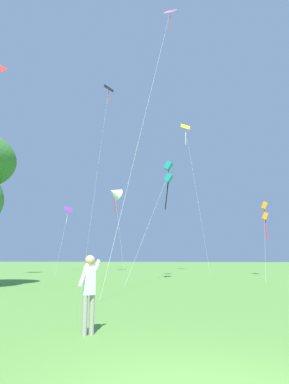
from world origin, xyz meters
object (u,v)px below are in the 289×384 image
at_px(kite_yellow_diamond, 186,134).
at_px(kite_teal_box, 168,173).
at_px(kite_white_distant, 115,193).
at_px(person_foreground_watcher, 89,286).
at_px(kite_orange_box, 264,212).
at_px(kite_pink_low, 167,26).
at_px(kite_purple_streamer, 68,213).
at_px(kite_black_large, 108,96).

height_order(kite_yellow_diamond, kite_teal_box, kite_yellow_diamond).
height_order(kite_white_distant, person_foreground_watcher, kite_white_distant).
relative_size(kite_orange_box, kite_pink_low, 0.52).
distance_m(kite_white_distant, kite_teal_box, 21.59).
relative_size(kite_yellow_diamond, kite_orange_box, 1.86).
bearing_deg(kite_teal_box, kite_purple_streamer, 131.34).
bearing_deg(kite_white_distant, kite_purple_streamer, 170.61).
xyz_separation_m(kite_white_distant, person_foreground_watcher, (10.32, -38.48, -10.18)).
height_order(kite_teal_box, kite_purple_streamer, kite_teal_box).
distance_m(kite_yellow_diamond, kite_orange_box, 17.91).
bearing_deg(kite_pink_low, kite_orange_box, 58.05).
bearing_deg(kite_orange_box, kite_teal_box, -133.13).
bearing_deg(kite_teal_box, kite_white_distant, 117.86).
xyz_separation_m(kite_yellow_diamond, kite_pink_low, (-0.12, -22.90, 0.13)).
height_order(kite_yellow_diamond, kite_orange_box, kite_yellow_diamond).
xyz_separation_m(kite_pink_low, person_foreground_watcher, (-0.22, -15.41, -18.65)).
xyz_separation_m(kite_black_large, kite_orange_box, (21.48, -11.85, -21.74)).
relative_size(kite_black_large, kite_orange_box, 2.66).
relative_size(kite_white_distant, person_foreground_watcher, 7.04).
distance_m(kite_pink_low, kite_purple_streamer, 32.45).
distance_m(kite_purple_streamer, person_foreground_watcher, 44.35).
distance_m(kite_white_distant, kite_black_large, 17.50).
bearing_deg(kite_purple_streamer, person_foreground_watcher, -65.50).
bearing_deg(kite_teal_box, person_foreground_watcher, -89.12).
xyz_separation_m(kite_white_distant, kite_purple_streamer, (-7.80, 1.29, -2.62)).
bearing_deg(kite_orange_box, kite_black_large, 151.12).
height_order(kite_yellow_diamond, person_foreground_watcher, kite_yellow_diamond).
xyz_separation_m(kite_teal_box, kite_purple_streamer, (-17.82, 20.26, -0.19)).
bearing_deg(kite_black_large, kite_orange_box, -28.88).
bearing_deg(kite_black_large, kite_purple_streamer, -165.55).
relative_size(kite_pink_low, kite_purple_streamer, 1.87).
bearing_deg(kite_teal_box, kite_black_large, 119.49).
relative_size(kite_white_distant, kite_teal_box, 1.25).
bearing_deg(kite_teal_box, kite_yellow_diamond, 88.04).
distance_m(kite_black_large, kite_orange_box, 32.78).
distance_m(kite_orange_box, kite_teal_box, 13.66).
height_order(kite_black_large, kite_pink_low, kite_black_large).
height_order(kite_black_large, kite_teal_box, kite_black_large).
relative_size(kite_orange_box, person_foreground_watcher, 6.58).
bearing_deg(person_foreground_watcher, kite_purple_streamer, 114.50).
distance_m(kite_orange_box, kite_purple_streamer, 29.05).
bearing_deg(person_foreground_watcher, kite_orange_box, 73.10).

